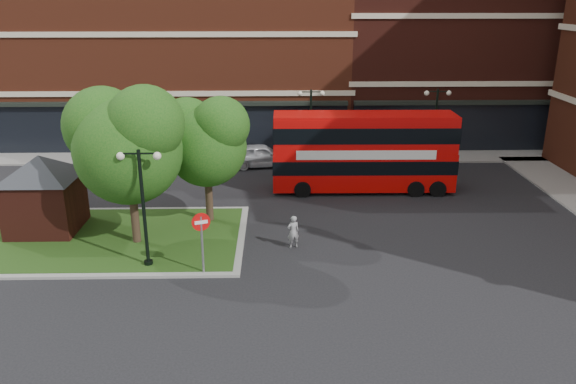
{
  "coord_description": "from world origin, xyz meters",
  "views": [
    {
      "loc": [
        -0.23,
        -20.67,
        10.59
      ],
      "look_at": [
        0.31,
        3.72,
        2.0
      ],
      "focal_mm": 35.0,
      "sensor_mm": 36.0,
      "label": 1
    }
  ],
  "objects_px": {
    "woman": "(293,232)",
    "car_white": "(398,154)",
    "bus": "(363,147)",
    "car_silver": "(261,155)"
  },
  "relations": [
    {
      "from": "bus",
      "to": "woman",
      "type": "xyz_separation_m",
      "value": [
        -4.18,
        -7.7,
        -1.79
      ]
    },
    {
      "from": "bus",
      "to": "car_white",
      "type": "height_order",
      "value": "bus"
    },
    {
      "from": "woman",
      "to": "car_white",
      "type": "bearing_deg",
      "value": -140.37
    },
    {
      "from": "car_silver",
      "to": "car_white",
      "type": "bearing_deg",
      "value": -97.96
    },
    {
      "from": "woman",
      "to": "car_silver",
      "type": "relative_size",
      "value": 0.34
    },
    {
      "from": "bus",
      "to": "car_silver",
      "type": "xyz_separation_m",
      "value": [
        -5.9,
        4.8,
        -1.79
      ]
    },
    {
      "from": "car_silver",
      "to": "bus",
      "type": "bearing_deg",
      "value": -137.12
    },
    {
      "from": "car_white",
      "to": "bus",
      "type": "bearing_deg",
      "value": 144.25
    },
    {
      "from": "bus",
      "to": "car_silver",
      "type": "bearing_deg",
      "value": 141.49
    },
    {
      "from": "car_white",
      "to": "car_silver",
      "type": "bearing_deg",
      "value": 86.48
    }
  ]
}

